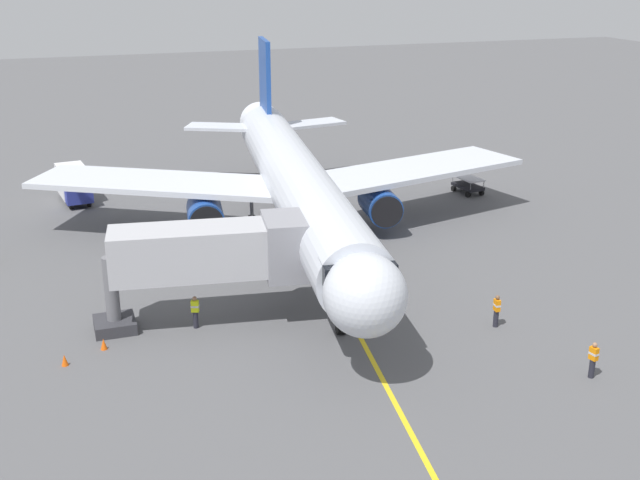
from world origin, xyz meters
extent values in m
plane|color=#565659|center=(0.00, 0.00, 0.00)|extent=(220.00, 220.00, 0.00)
cube|color=yellow|center=(-0.33, 6.86, 0.01)|extent=(5.95, 39.62, 0.01)
cylinder|color=silver|center=(-0.33, 0.86, 4.10)|extent=(8.62, 34.19, 3.80)
ellipsoid|color=silver|center=(2.27, 18.87, 4.10)|extent=(4.14, 4.47, 3.61)
cone|color=silver|center=(-2.97, -17.45, 4.10)|extent=(3.81, 3.46, 3.42)
cube|color=black|center=(2.07, 17.49, 4.65)|extent=(3.43, 2.04, 0.90)
cube|color=silver|center=(-9.30, -1.61, 3.50)|extent=(17.80, 9.11, 0.36)
cylinder|color=#1E479E|center=(-6.21, 0.70, 2.00)|extent=(2.76, 3.69, 2.30)
cylinder|color=black|center=(-5.96, 2.43, 2.00)|extent=(2.11, 0.50, 2.10)
cube|color=silver|center=(7.58, -4.04, 3.50)|extent=(17.35, 13.07, 0.36)
cylinder|color=#1E479E|center=(5.27, -0.96, 2.00)|extent=(2.76, 3.69, 2.30)
cylinder|color=black|center=(5.52, 0.77, 2.00)|extent=(2.11, 0.50, 2.10)
cube|color=#1E479E|center=(-2.54, -14.48, 7.90)|extent=(1.04, 4.80, 7.20)
cube|color=silver|center=(-5.67, -13.73, 4.70)|extent=(6.71, 3.45, 0.24)
cube|color=silver|center=(0.67, -14.64, 4.70)|extent=(6.80, 4.98, 0.24)
cylinder|color=slate|center=(1.60, 14.22, 1.73)|extent=(0.24, 0.24, 2.77)
cylinder|color=black|center=(1.60, 14.22, 0.35)|extent=(0.55, 0.76, 0.70)
cylinder|color=slate|center=(-3.33, -1.74, 1.94)|extent=(0.24, 0.24, 2.77)
cylinder|color=black|center=(-3.33, -1.74, 0.55)|extent=(0.60, 1.15, 1.10)
cylinder|color=slate|center=(1.81, -2.48, 1.94)|extent=(0.24, 0.24, 2.77)
cylinder|color=black|center=(1.81, -2.48, 0.55)|extent=(0.60, 1.15, 1.10)
cube|color=#B7B7BC|center=(7.67, 10.82, 3.90)|extent=(9.28, 3.86, 2.50)
cube|color=gray|center=(3.22, 11.46, 3.90)|extent=(3.23, 3.57, 3.00)
cylinder|color=slate|center=(12.13, 10.18, 1.95)|extent=(0.70, 0.70, 3.90)
cube|color=#333338|center=(12.13, 10.18, 0.30)|extent=(2.00, 2.00, 0.60)
cylinder|color=#23232D|center=(-7.40, 21.91, 0.44)|extent=(0.26, 0.26, 0.88)
cube|color=orange|center=(-7.40, 21.91, 1.18)|extent=(0.31, 0.42, 0.60)
cube|color=silver|center=(-7.40, 21.91, 1.18)|extent=(0.32, 0.44, 0.10)
sphere|color=#9E7051|center=(-7.40, 21.91, 1.60)|extent=(0.22, 0.22, 0.22)
cylinder|color=#23232D|center=(8.25, 11.22, 0.44)|extent=(0.26, 0.26, 0.88)
cube|color=#D8EA19|center=(8.25, 11.22, 1.18)|extent=(0.44, 0.36, 0.60)
cube|color=silver|center=(8.25, 11.22, 1.18)|extent=(0.46, 0.38, 0.10)
sphere|color=#9E7051|center=(8.25, 11.22, 1.60)|extent=(0.22, 0.22, 0.22)
cylinder|color=#23232D|center=(-6.07, 16.01, 0.44)|extent=(0.26, 0.26, 0.88)
cube|color=orange|center=(-6.07, 16.01, 1.18)|extent=(0.28, 0.40, 0.60)
cube|color=silver|center=(-6.07, 16.01, 1.18)|extent=(0.29, 0.42, 0.10)
sphere|color=brown|center=(-6.07, 16.01, 1.60)|extent=(0.22, 0.22, 0.22)
cube|color=#2D3899|center=(12.64, -11.96, 1.02)|extent=(2.10, 1.92, 1.20)
cube|color=black|center=(12.55, -11.26, 1.22)|extent=(1.71, 0.37, 0.70)
cube|color=silver|center=(12.88, -13.89, 1.52)|extent=(2.43, 3.82, 2.20)
cylinder|color=black|center=(11.96, -11.79, 0.42)|extent=(0.35, 0.86, 0.84)
cylinder|color=black|center=(13.25, -11.63, 0.42)|extent=(0.35, 0.86, 0.84)
cylinder|color=black|center=(12.36, -14.96, 0.42)|extent=(0.35, 0.86, 0.84)
cylinder|color=black|center=(13.65, -14.80, 0.42)|extent=(0.35, 0.86, 0.84)
cube|color=black|center=(-16.51, -5.83, 0.56)|extent=(1.69, 2.75, 0.24)
cube|color=silver|center=(-16.51, -5.83, 1.23)|extent=(1.69, 2.75, 0.08)
cylinder|color=slate|center=(-17.27, -4.71, 0.96)|extent=(0.06, 0.06, 0.55)
cylinder|color=slate|center=(-16.04, -4.56, 0.96)|extent=(0.06, 0.06, 0.55)
cylinder|color=slate|center=(-16.99, -7.09, 0.96)|extent=(0.06, 0.06, 0.55)
cylinder|color=slate|center=(-15.76, -6.94, 0.96)|extent=(0.06, 0.06, 0.55)
cylinder|color=black|center=(-17.27, -4.96, 0.22)|extent=(0.30, 0.47, 0.44)
cylinder|color=black|center=(-15.98, -4.81, 0.22)|extent=(0.30, 0.47, 0.44)
cylinder|color=black|center=(-17.05, -6.84, 0.22)|extent=(0.30, 0.47, 0.44)
cylinder|color=black|center=(-15.76, -6.69, 0.22)|extent=(0.30, 0.47, 0.44)
cone|color=#F2590F|center=(12.83, 12.12, 0.28)|extent=(0.32, 0.32, 0.55)
cone|color=#F2590F|center=(14.65, 13.18, 0.28)|extent=(0.32, 0.32, 0.55)
camera|label=1|loc=(14.17, 47.62, 17.65)|focal=44.83mm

